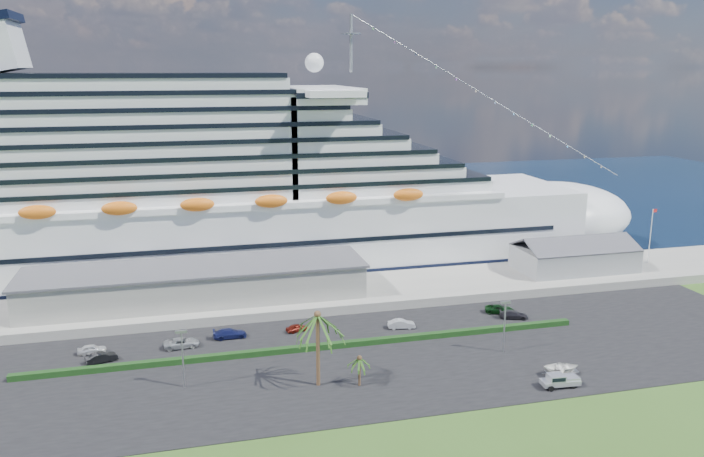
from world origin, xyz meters
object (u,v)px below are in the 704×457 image
object	(u,v)px
boat_trailer	(562,368)
pickup_truck	(560,380)
parked_car_3	(230,333)
cruise_ship	(207,195)

from	to	relation	value
boat_trailer	pickup_truck	bearing A→B (deg)	-125.79
parked_car_3	pickup_truck	distance (m)	51.52
parked_car_3	boat_trailer	size ratio (longest dim) A/B	0.94
cruise_ship	parked_car_3	world-z (taller)	cruise_ship
parked_car_3	pickup_truck	world-z (taller)	pickup_truck
cruise_ship	boat_trailer	distance (m)	81.51
parked_car_3	boat_trailer	world-z (taller)	boat_trailer
cruise_ship	pickup_truck	world-z (taller)	cruise_ship
cruise_ship	pickup_truck	size ratio (longest dim) A/B	34.78
pickup_truck	parked_car_3	bearing A→B (deg)	145.67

